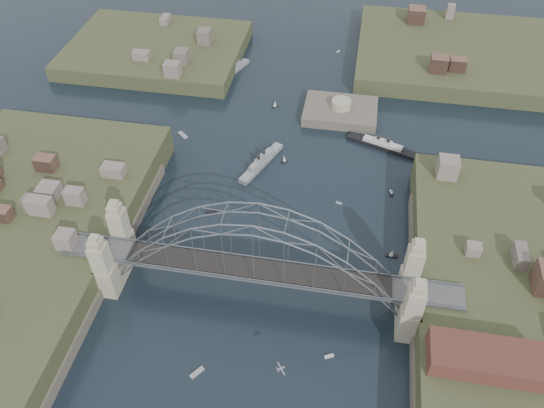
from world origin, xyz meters
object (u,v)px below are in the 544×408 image
Objects in this scene: bridge at (257,257)px; fort_island at (340,116)px; naval_cruiser_far at (233,70)px; ocean_liner at (382,146)px; wharf_shed at (486,359)px; naval_cruiser_near at (261,162)px.

bridge reaches higher than fort_island.
ocean_liner is at bearing -32.65° from naval_cruiser_far.
wharf_shed reaches higher than fort_island.
fort_island is at bearing 133.74° from ocean_liner.
naval_cruiser_far is at bearing 106.23° from bridge.
fort_island is 1.37× the size of naval_cruiser_far.
wharf_shed reaches higher than naval_cruiser_far.
ocean_liner is at bearing 105.00° from wharf_shed.
bridge is at bearing 162.35° from wharf_shed.
fort_island reaches higher than ocean_liner.
naval_cruiser_near is 0.89× the size of ocean_liner.
naval_cruiser_far is 60.65m from ocean_liner.
ocean_liner is (-18.82, 70.23, -9.21)m from wharf_shed.
naval_cruiser_near is at bearing -68.09° from naval_cruiser_far.
naval_cruiser_near is 49.67m from naval_cruiser_far.
ocean_liner is at bearing 22.33° from naval_cruiser_near.
bridge reaches higher than naval_cruiser_far.
naval_cruiser_near reaches higher than naval_cruiser_far.
wharf_shed is (44.00, -14.00, -2.32)m from bridge.
naval_cruiser_far is 0.78× the size of ocean_liner.
bridge is at bearing -99.73° from fort_island.
naval_cruiser_far is at bearing 153.43° from fort_island.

